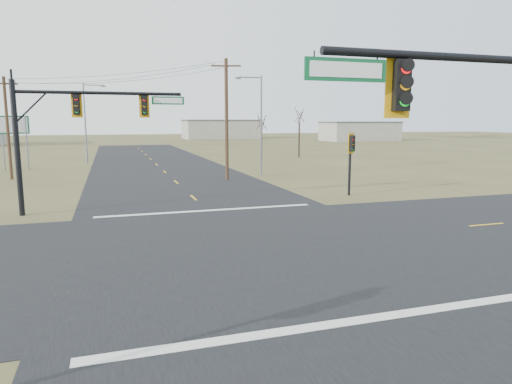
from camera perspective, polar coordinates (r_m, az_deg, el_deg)
ground at (r=18.33m, az=-1.20°, el=-6.75°), size 320.00×320.00×0.00m
road_ew at (r=18.32m, az=-1.20°, el=-6.72°), size 160.00×14.00×0.02m
road_ns at (r=18.32m, az=-1.20°, el=-6.71°), size 14.00×160.00×0.02m
stop_bar_near at (r=11.75m, az=9.72°, el=-15.94°), size 12.00×0.40×0.01m
stop_bar_far at (r=25.41m, az=-6.04°, el=-2.31°), size 12.00×0.40×0.01m
mast_arm_far at (r=26.29m, az=-21.46°, el=8.56°), size 8.84×0.46×7.02m
pedestal_signal_ne at (r=30.80m, az=11.83°, el=5.22°), size 0.67×0.58×4.18m
utility_pole_near at (r=38.57m, az=-3.70°, el=9.22°), size 2.37×0.84×10.00m
utility_pole_far at (r=43.87m, az=-28.63°, el=7.22°), size 2.10×0.25×8.58m
highway_sign at (r=52.25m, az=-28.01°, el=6.72°), size 2.76×1.09×5.46m
streetlight_a at (r=41.92m, az=0.39°, el=9.01°), size 2.49×0.23×8.98m
streetlight_c at (r=57.67m, az=-20.39°, el=8.59°), size 2.58×0.27×9.27m
bare_tree_c at (r=57.30m, az=0.70°, el=8.77°), size 2.62×2.62×6.16m
bare_tree_d at (r=63.24m, az=5.45°, el=9.55°), size 3.21×3.21×7.11m
warehouse_mid at (r=130.45m, az=-4.51°, el=7.77°), size 20.00×12.00×5.00m
warehouse_right at (r=118.31m, az=12.82°, el=7.35°), size 18.00×10.00×4.50m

